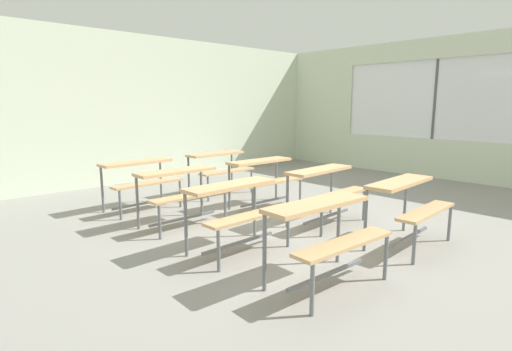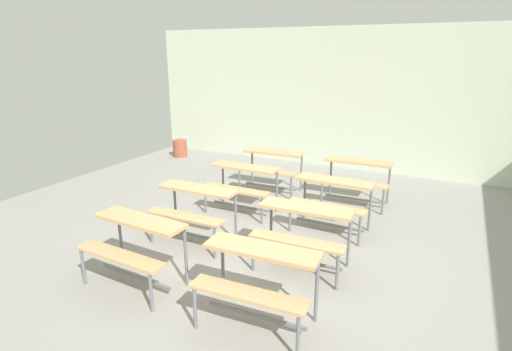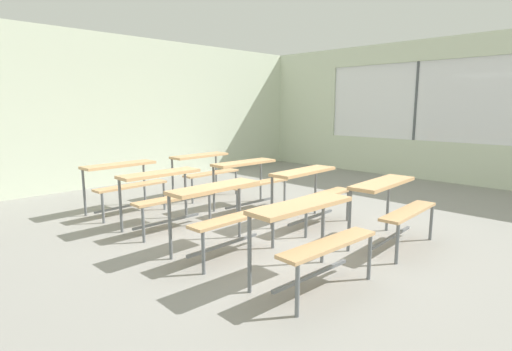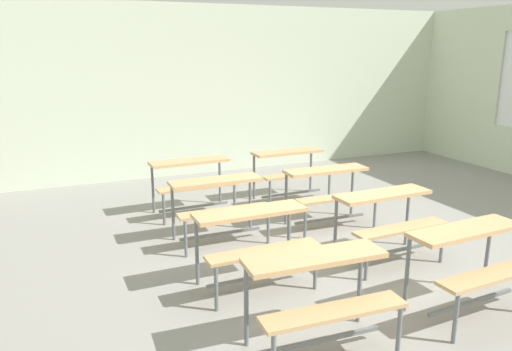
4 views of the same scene
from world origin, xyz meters
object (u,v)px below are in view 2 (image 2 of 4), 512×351
object	(u,v)px
desk_bench_r1c1	(303,224)
desk_bench_r0c1	(257,270)
desk_bench_r2c1	(332,194)
desk_bench_r2c0	(242,178)
trash_bin	(180,148)
desk_bench_r0c0	(134,237)
desk_bench_r3c0	(271,162)
desk_bench_r1c0	(194,202)
desk_bench_r3c1	(357,172)

from	to	relation	value
desk_bench_r1c1	desk_bench_r0c1	bearing A→B (deg)	-92.61
desk_bench_r0c1	desk_bench_r1c1	distance (m)	1.17
desk_bench_r2c1	desk_bench_r2c0	bearing A→B (deg)	179.43
desk_bench_r1c1	desk_bench_r2c0	size ratio (longest dim) A/B	1.02
trash_bin	desk_bench_r0c1	bearing A→B (deg)	-46.85
desk_bench_r0c1	desk_bench_r2c1	bearing A→B (deg)	86.99
desk_bench_r0c0	desk_bench_r3c0	distance (m)	3.52
desk_bench_r1c1	desk_bench_r2c1	xyz separation A→B (m)	(-0.01, 1.18, 0.00)
desk_bench_r1c0	desk_bench_r3c1	size ratio (longest dim) A/B	0.99
desk_bench_r1c1	desk_bench_r2c1	world-z (taller)	same
desk_bench_r0c0	desk_bench_r2c1	distance (m)	2.78
desk_bench_r1c1	desk_bench_r2c0	world-z (taller)	same
desk_bench_r2c0	desk_bench_r3c1	size ratio (longest dim) A/B	0.99
desk_bench_r1c0	desk_bench_r1c1	bearing A→B (deg)	-1.35
trash_bin	desk_bench_r1c1	bearing A→B (deg)	-39.04
desk_bench_r0c0	desk_bench_r1c0	distance (m)	1.17
desk_bench_r1c0	desk_bench_r1c1	distance (m)	1.55
desk_bench_r2c1	trash_bin	world-z (taller)	desk_bench_r2c1
desk_bench_r0c0	desk_bench_r3c1	xyz separation A→B (m)	(1.57, 3.56, 0.00)
desk_bench_r2c1	desk_bench_r3c1	xyz separation A→B (m)	(0.07, 1.22, 0.00)
desk_bench_r1c1	desk_bench_r3c0	distance (m)	2.79
desk_bench_r0c1	desk_bench_r1c0	size ratio (longest dim) A/B	1.02
desk_bench_r1c1	trash_bin	distance (m)	5.92
desk_bench_r1c1	desk_bench_r3c1	world-z (taller)	same
desk_bench_r0c0	desk_bench_r0c1	size ratio (longest dim) A/B	1.00
desk_bench_r1c0	desk_bench_r3c0	bearing A→B (deg)	87.66
desk_bench_r0c0	desk_bench_r2c1	size ratio (longest dim) A/B	1.01
desk_bench_r1c0	desk_bench_r3c0	distance (m)	2.35
desk_bench_r0c0	desk_bench_r2c0	distance (m)	2.39
desk_bench_r0c1	trash_bin	xyz separation A→B (m)	(-4.58, 4.89, -0.36)
desk_bench_r1c1	desk_bench_r0c0	bearing A→B (deg)	-144.82
desk_bench_r3c0	trash_bin	size ratio (longest dim) A/B	2.74
desk_bench_r2c0	desk_bench_r3c0	distance (m)	1.12
desk_bench_r0c0	desk_bench_r0c1	distance (m)	1.50
desk_bench_r1c1	desk_bench_r2c0	bearing A→B (deg)	138.02
desk_bench_r3c0	desk_bench_r3c1	bearing A→B (deg)	-0.72
desk_bench_r2c1	desk_bench_r3c0	world-z (taller)	same
desk_bench_r3c0	desk_bench_r3c1	size ratio (longest dim) A/B	1.01
desk_bench_r3c0	desk_bench_r0c1	bearing A→B (deg)	-69.58
desk_bench_r3c1	desk_bench_r2c0	bearing A→B (deg)	-144.42
desk_bench_r1c1	desk_bench_r3c1	xyz separation A→B (m)	(0.06, 2.41, 0.00)
desk_bench_r0c0	desk_bench_r1c1	world-z (taller)	same
desk_bench_r2c0	desk_bench_r2c1	xyz separation A→B (m)	(1.48, -0.05, 0.00)
desk_bench_r0c1	desk_bench_r3c0	distance (m)	3.83
desk_bench_r0c1	desk_bench_r2c1	world-z (taller)	same
desk_bench_r0c1	desk_bench_r3c0	size ratio (longest dim) A/B	1.01
desk_bench_r1c1	desk_bench_r3c0	xyz separation A→B (m)	(-1.49, 2.36, 0.00)
desk_bench_r1c0	desk_bench_r2c1	world-z (taller)	same
desk_bench_r0c0	desk_bench_r3c1	size ratio (longest dim) A/B	1.01
desk_bench_r0c0	desk_bench_r2c1	bearing A→B (deg)	59.96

